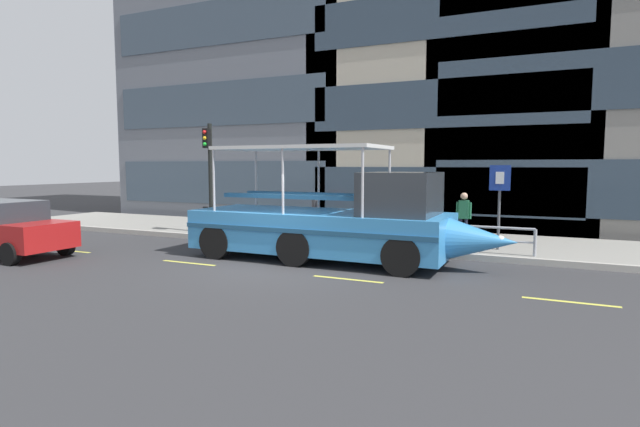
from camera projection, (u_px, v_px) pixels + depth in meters
name	position (u px, v px, depth m)	size (l,w,h in m)	color
ground_plane	(275.00, 266.00, 13.67)	(120.00, 120.00, 0.00)	#333335
sidewalk	(350.00, 236.00, 18.72)	(32.00, 4.80, 0.18)	gray
curb_edge	(323.00, 246.00, 16.47)	(32.00, 0.18, 0.18)	#B2ADA3
lane_centreline	(262.00, 270.00, 13.04)	(25.80, 0.12, 0.01)	#DBD64C
office_tower_right	(599.00, 8.00, 21.46)	(12.47, 10.26, 18.96)	gray
curb_guardrail	(350.00, 227.00, 16.37)	(11.27, 0.09, 0.80)	#9EA0A8
traffic_light_pole	(209.00, 167.00, 18.70)	(0.24, 0.46, 4.10)	black
parking_sign	(500.00, 192.00, 15.03)	(0.60, 0.12, 2.56)	#4C4F54
leaned_bicycle	(210.00, 222.00, 19.33)	(1.74, 0.46, 0.96)	black
duck_tour_boat	(337.00, 223.00, 14.28)	(9.30, 2.69, 3.29)	#388CD1
pedestrian_near_bow	(464.00, 213.00, 16.19)	(0.49, 0.23, 1.68)	#1E2338
pedestrian_mid_left	(389.00, 211.00, 16.80)	(0.27, 0.47, 1.69)	#1E2338
pedestrian_mid_right	(315.00, 209.00, 18.48)	(0.35, 0.32, 1.55)	black
background_car_west	(6.00, 228.00, 15.00)	(4.08, 1.94, 1.68)	#AD1919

